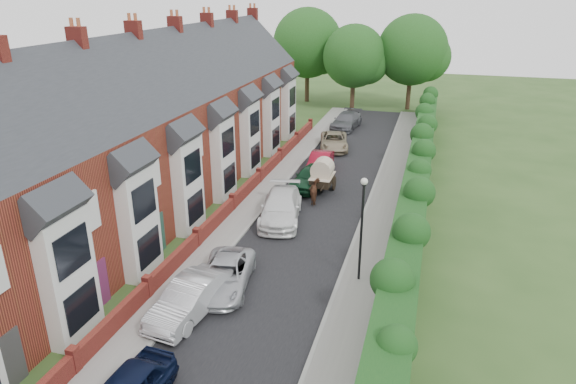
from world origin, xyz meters
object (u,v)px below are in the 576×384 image
car_silver_b (225,275)px  horse_cart (322,173)px  car_red (320,162)px  car_grey (346,121)px  car_white (281,207)px  lamppost (362,217)px  horse (316,192)px  car_silver_a (190,298)px  car_green (311,177)px  car_beige (334,141)px

car_silver_b → horse_cart: (1.68, 12.79, 0.69)m
car_red → car_grey: bearing=89.0°
car_silver_b → car_white: 7.80m
car_grey → horse_cart: horse_cart is taller
lamppost → horse: 9.96m
car_white → car_silver_a: bearing=-106.1°
lamppost → car_white: (-5.49, 5.51, -2.49)m
lamppost → car_silver_b: lamppost is taller
car_silver_b → car_red: bearing=78.1°
car_white → horse: 3.47m
car_silver_a → car_green: 15.80m
car_red → horse: (1.09, -5.98, 0.01)m
car_silver_b → car_green: bearing=76.8°
car_grey → horse: size_ratio=3.16×
car_red → car_grey: (-0.33, 12.91, 0.07)m
car_green → car_grey: bearing=103.3°
car_silver_a → lamppost: bearing=43.2°
car_beige → horse_cart: (1.21, -10.00, 0.66)m
car_red → car_white: bearing=-94.2°
car_white → horse: size_ratio=3.30×
car_silver_a → car_white: car_white is taller
car_white → car_green: 5.65m
car_white → car_red: bearing=77.3°
car_red → car_silver_b: bearing=-94.4°
horse → car_grey: bearing=-100.9°
car_silver_a → car_red: bearing=93.9°
lamppost → car_white: 8.17m
car_silver_a → car_beige: car_silver_a is taller
car_silver_a → horse_cart: (2.28, 15.11, 0.58)m
car_green → car_grey: (-0.52, 16.45, -0.01)m
car_green → horse: 2.61m
lamppost → car_beige: 21.35m
car_beige → horse_cart: size_ratio=1.51×
car_white → car_grey: car_white is taller
car_silver_a → horse: 13.49m
car_green → car_grey: car_green is taller
car_silver_a → horse: (2.28, 13.29, -0.06)m
car_silver_b → car_grey: 29.87m
lamppost → car_silver_b: bearing=-158.5°
car_silver_a → car_silver_b: 2.40m
car_red → horse: bearing=-82.1°
lamppost → car_silver_a: bearing=-144.3°
car_silver_b → horse: horse is taller
car_green → horse_cart: (0.90, -0.64, 0.57)m
car_white → car_green: bearing=74.3°
car_silver_b → car_red: size_ratio=1.13×
lamppost → car_white: bearing=134.9°
car_silver_a → car_green: (1.38, 15.74, 0.01)m
lamppost → car_beige: (-5.33, 20.50, -2.61)m
car_silver_b → horse_cart: bearing=72.6°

